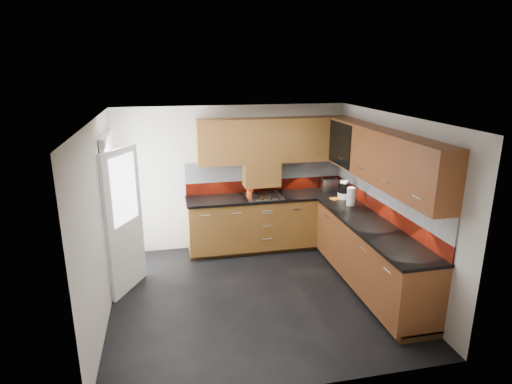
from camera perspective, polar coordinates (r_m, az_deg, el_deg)
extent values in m
cube|color=black|center=(6.00, -0.05, -13.67)|extent=(4.00, 3.80, 0.02)
cube|color=white|center=(5.22, -0.05, 10.38)|extent=(4.00, 3.80, 0.10)
cube|color=beige|center=(7.23, -3.11, 2.00)|extent=(4.00, 0.08, 2.64)
cube|color=beige|center=(3.86, 5.80, -11.51)|extent=(4.00, 0.08, 2.64)
cube|color=beige|center=(5.45, -20.46, -3.94)|extent=(0.08, 3.80, 2.64)
cube|color=beige|center=(6.18, 17.84, -1.32)|extent=(0.08, 3.80, 2.64)
cube|color=brown|center=(7.23, 1.73, -3.99)|extent=(2.70, 0.60, 0.95)
cube|color=#5E3016|center=(6.19, 14.94, -8.22)|extent=(0.60, 2.60, 0.95)
cube|color=#3D2811|center=(7.42, 1.64, -6.99)|extent=(2.70, 0.54, 0.10)
cube|color=#3D2811|center=(6.39, 14.90, -11.66)|extent=(0.54, 2.60, 0.10)
cube|color=black|center=(7.08, 1.70, -0.65)|extent=(2.72, 0.62, 0.04)
cube|color=black|center=(6.00, 15.25, -4.44)|extent=(0.62, 2.60, 0.04)
cube|color=maroon|center=(7.32, 1.23, 0.92)|extent=(2.70, 0.02, 0.20)
cube|color=silver|center=(7.26, 1.24, 2.98)|extent=(2.70, 0.02, 0.34)
cube|color=maroon|center=(6.37, 16.43, -2.19)|extent=(0.02, 3.20, 0.20)
cube|color=silver|center=(6.29, 16.62, 0.14)|extent=(0.02, 3.20, 0.34)
cube|color=brown|center=(7.03, 2.36, 6.93)|extent=(2.50, 0.33, 0.72)
cube|color=#5E3016|center=(5.95, 16.49, 4.51)|extent=(0.33, 2.87, 0.72)
cube|color=silver|center=(6.86, 1.49, 4.92)|extent=(1.80, 0.01, 0.16)
cube|color=silver|center=(5.88, 14.97, 2.40)|extent=(0.01, 2.00, 0.16)
cube|color=brown|center=(7.10, 0.74, 2.42)|extent=(0.60, 0.33, 0.40)
cube|color=black|center=(6.79, 11.08, 6.31)|extent=(0.01, 0.80, 0.66)
cube|color=#FFD18C|center=(6.92, 13.44, 6.34)|extent=(0.01, 0.76, 0.64)
cube|color=black|center=(6.86, 12.43, 6.49)|extent=(0.29, 0.76, 0.01)
cylinder|color=black|center=(6.62, 13.37, 6.96)|extent=(0.07, 0.07, 0.16)
cylinder|color=black|center=(6.75, 12.83, 7.18)|extent=(0.07, 0.07, 0.16)
cylinder|color=white|center=(6.89, 12.31, 7.39)|extent=(0.07, 0.07, 0.16)
cylinder|color=black|center=(7.02, 11.81, 7.59)|extent=(0.07, 0.07, 0.16)
cube|color=white|center=(6.34, -18.52, -2.64)|extent=(0.06, 0.95, 2.04)
cube|color=white|center=(6.00, -17.12, -3.80)|extent=(0.42, 0.73, 1.98)
cube|color=white|center=(5.86, -17.20, 0.34)|extent=(0.28, 0.50, 0.90)
cube|color=silver|center=(7.04, 1.01, -0.49)|extent=(0.59, 0.51, 0.02)
torus|color=black|center=(6.89, 0.01, -0.66)|extent=(0.13, 0.13, 0.02)
torus|color=black|center=(6.95, 2.46, -0.50)|extent=(0.13, 0.13, 0.02)
torus|color=black|center=(7.11, -0.41, -0.09)|extent=(0.13, 0.13, 0.02)
torus|color=black|center=(7.18, 1.97, 0.06)|extent=(0.13, 0.13, 0.02)
cube|color=black|center=(6.81, 1.47, -0.99)|extent=(0.45, 0.04, 0.02)
cylinder|color=red|center=(7.10, -0.82, 0.19)|extent=(0.12, 0.12, 0.15)
cylinder|color=brown|center=(7.06, -0.91, 1.65)|extent=(0.06, 0.03, 0.30)
cylinder|color=brown|center=(7.07, -0.84, 1.58)|extent=(0.05, 0.02, 0.28)
cylinder|color=brown|center=(7.06, -0.95, 1.72)|extent=(0.05, 0.04, 0.32)
cylinder|color=brown|center=(7.07, -0.77, 1.50)|extent=(0.05, 0.03, 0.26)
cylinder|color=brown|center=(7.05, -0.99, 1.58)|extent=(0.03, 0.05, 0.29)
cube|color=silver|center=(7.49, 9.80, 1.00)|extent=(0.29, 0.20, 0.19)
cube|color=black|center=(7.46, 9.84, 1.75)|extent=(0.21, 0.04, 0.01)
cube|color=black|center=(7.50, 9.72, 1.83)|extent=(0.21, 0.04, 0.01)
cylinder|color=white|center=(7.04, 11.55, -0.47)|extent=(0.19, 0.19, 0.10)
cylinder|color=black|center=(7.00, 11.62, 0.58)|extent=(0.17, 0.17, 0.16)
cylinder|color=white|center=(6.98, 11.66, 1.39)|extent=(0.12, 0.12, 0.04)
cylinder|color=white|center=(6.71, 12.55, -0.60)|extent=(0.16, 0.16, 0.28)
cube|color=orange|center=(7.00, 10.50, -0.88)|extent=(0.16, 0.15, 0.02)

